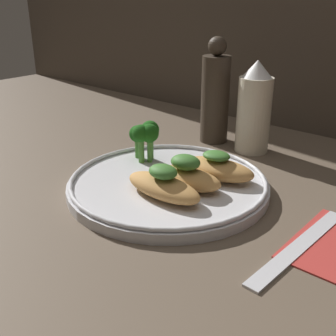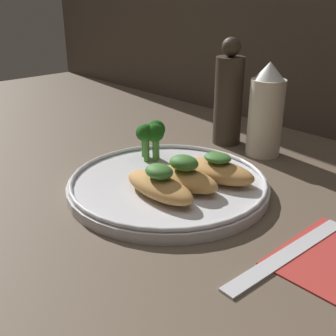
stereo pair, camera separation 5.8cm
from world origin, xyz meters
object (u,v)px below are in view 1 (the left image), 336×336
object	(u,v)px
plate	(168,184)
broccoli_bunch	(145,134)
sauce_bottle	(254,109)
pepper_grinder	(215,96)

from	to	relation	value
plate	broccoli_bunch	world-z (taller)	broccoli_bunch
sauce_bottle	pepper_grinder	distance (cm)	8.07
plate	broccoli_bunch	xyz separation A→B (cm)	(-7.81, 3.65, 4.61)
broccoli_bunch	sauce_bottle	xyz separation A→B (cm)	(8.42, 17.76, 1.84)
plate	pepper_grinder	bearing A→B (deg)	109.05
pepper_grinder	plate	bearing A→B (deg)	-70.95
plate	pepper_grinder	xyz separation A→B (cm)	(-7.40, 21.42, 7.49)
plate	pepper_grinder	size ratio (longest dim) A/B	1.49
pepper_grinder	sauce_bottle	bearing A→B (deg)	0.00
sauce_bottle	pepper_grinder	size ratio (longest dim) A/B	0.83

